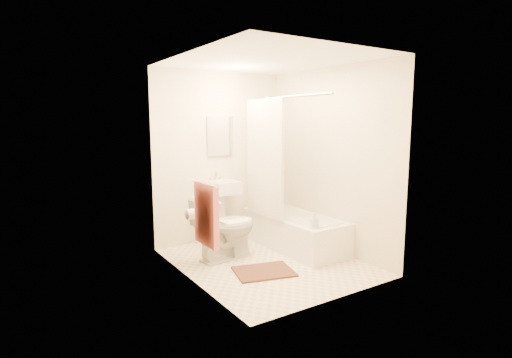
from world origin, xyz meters
TOP-DOWN VIEW (x-y plane):
  - floor at (0.00, 0.00)m, footprint 2.40×2.40m
  - ceiling at (0.00, 0.00)m, footprint 2.40×2.40m
  - wall_back at (0.00, 1.20)m, footprint 2.00×0.02m
  - wall_left at (-1.00, 0.00)m, footprint 0.02×2.40m
  - wall_right at (1.00, 0.00)m, footprint 0.02×2.40m
  - mirror at (0.00, 1.18)m, footprint 0.40×0.03m
  - curtain_rod at (0.30, 0.10)m, footprint 0.03×1.70m
  - shower_curtain at (0.30, 0.50)m, footprint 0.04×0.80m
  - towel_bar at (-0.96, -0.25)m, footprint 0.02×0.60m
  - towel at (-0.93, -0.25)m, footprint 0.06×0.45m
  - toilet_paper at (-0.93, 0.12)m, footprint 0.11×0.12m
  - toilet at (-0.35, 0.41)m, footprint 0.86×0.54m
  - sink at (-0.07, 1.06)m, footprint 0.49×0.40m
  - bathtub at (0.66, 0.30)m, footprint 0.68×1.56m
  - bath_mat at (-0.22, -0.25)m, footprint 0.76×0.64m
  - soap_bottle at (0.45, -0.34)m, footprint 0.10×0.10m
  - scrub_brush at (0.71, 0.78)m, footprint 0.11×0.19m

SIDE VIEW (x-z plane):
  - floor at x=0.00m, z-range 0.00..0.00m
  - bath_mat at x=-0.22m, z-range 0.00..0.02m
  - bathtub at x=0.66m, z-range 0.00..0.44m
  - toilet at x=-0.35m, z-range 0.00..0.80m
  - scrub_brush at x=0.71m, z-range 0.44..0.48m
  - sink at x=-0.07m, z-range 0.00..0.95m
  - soap_bottle at x=0.45m, z-range 0.44..0.62m
  - toilet_paper at x=-0.93m, z-range 0.64..0.76m
  - towel at x=-0.93m, z-range 0.45..1.11m
  - towel_bar at x=-0.96m, z-range 1.09..1.11m
  - wall_back at x=0.00m, z-range 0.00..2.40m
  - wall_left at x=-1.00m, z-range 0.00..2.40m
  - wall_right at x=1.00m, z-range 0.00..2.40m
  - shower_curtain at x=0.30m, z-range 0.44..2.00m
  - mirror at x=0.00m, z-range 1.23..1.77m
  - curtain_rod at x=0.30m, z-range 1.98..2.02m
  - ceiling at x=0.00m, z-range 2.40..2.40m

